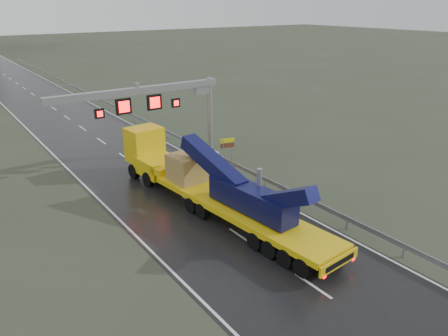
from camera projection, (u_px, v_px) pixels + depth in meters
ground at (286, 268)px, 23.59m from camera, size 400.00×400.00×0.00m
road at (67, 118)px, 54.22m from camera, size 11.00×200.00×0.02m
guardrail at (147, 122)px, 49.58m from camera, size 0.20×140.00×1.40m
sign_gantry at (162, 102)px, 36.50m from camera, size 14.90×1.20×7.42m
heavy_haul_truck at (199, 178)px, 30.67m from camera, size 4.78×20.65×4.81m
exit_sign_pair at (227, 145)px, 38.70m from camera, size 1.28×0.40×2.24m
striped_barrier at (200, 150)px, 40.71m from camera, size 0.66×0.44×1.03m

